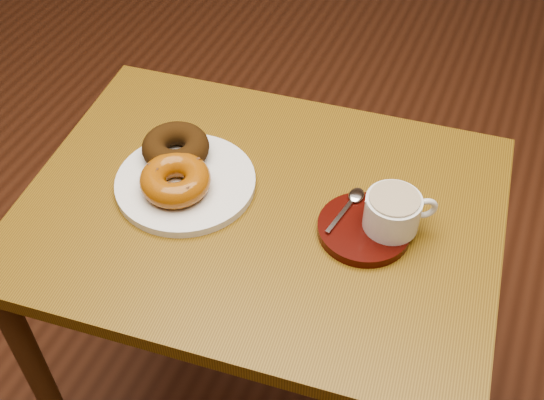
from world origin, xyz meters
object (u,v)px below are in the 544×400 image
at_px(donut_plate, 186,182).
at_px(coffee_cup, 393,212).
at_px(cafe_table, 261,250).
at_px(saucer, 364,229).

distance_m(donut_plate, coffee_cup, 0.35).
bearing_deg(donut_plate, coffee_cup, 5.42).
height_order(donut_plate, coffee_cup, coffee_cup).
bearing_deg(donut_plate, cafe_table, 2.85).
height_order(cafe_table, coffee_cup, coffee_cup).
relative_size(donut_plate, coffee_cup, 2.18).
bearing_deg(cafe_table, donut_plate, 177.47).
xyz_separation_m(donut_plate, coffee_cup, (0.34, 0.03, 0.04)).
height_order(donut_plate, saucer, saucer).
bearing_deg(donut_plate, saucer, 2.88).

